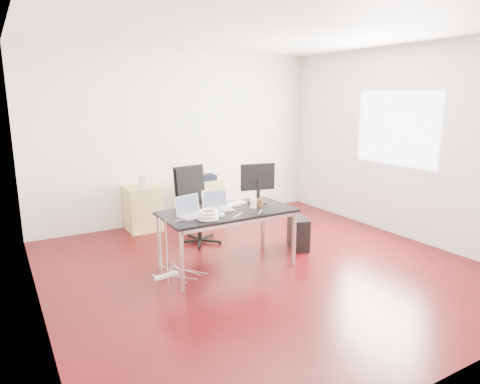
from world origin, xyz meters
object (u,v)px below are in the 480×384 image
filing_cabinet_left (143,208)px  filing_cabinet_right (206,200)px  office_chair (196,201)px  desk (227,215)px  pc_tower (298,233)px

filing_cabinet_left → filing_cabinet_right: bearing=0.0°
office_chair → filing_cabinet_right: office_chair is taller
office_chair → filing_cabinet_left: 1.08m
filing_cabinet_right → office_chair: bearing=-122.8°
desk → filing_cabinet_left: 2.09m
filing_cabinet_right → pc_tower: bearing=-74.9°
desk → filing_cabinet_left: desk is taller
filing_cabinet_right → pc_tower: size_ratio=1.56×
desk → pc_tower: bearing=5.8°
office_chair → pc_tower: 1.53m
office_chair → pc_tower: size_ratio=2.40×
desk → pc_tower: (1.19, 0.12, -0.46)m
desk → filing_cabinet_right: 2.16m
desk → office_chair: (0.08, 1.10, -0.07)m
office_chair → filing_cabinet_left: size_ratio=1.54×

